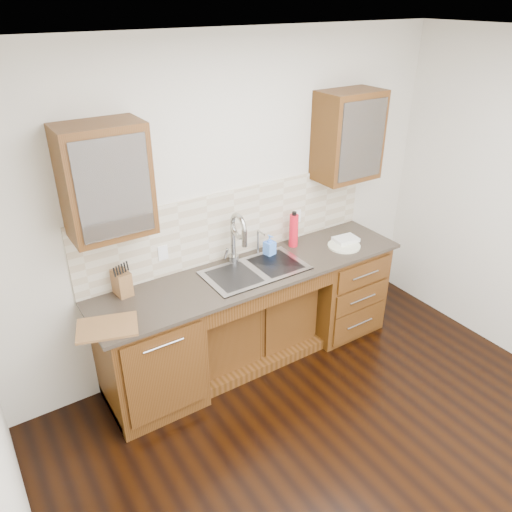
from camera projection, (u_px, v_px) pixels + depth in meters
ground at (366, 476)px, 3.45m from camera, size 4.00×3.50×0.10m
ceiling at (434, 34)px, 2.13m from camera, size 4.00×3.50×0.10m
wall_back at (230, 205)px, 4.12m from camera, size 4.00×0.10×2.70m
base_cabinet_left at (149, 356)px, 3.83m from camera, size 0.70×0.62×0.88m
base_cabinet_center at (248, 320)px, 4.39m from camera, size 1.20×0.44×0.70m
base_cabinet_right at (337, 285)px, 4.74m from camera, size 0.70×0.62×0.88m
countertop at (254, 272)px, 4.06m from camera, size 2.70×0.65×0.03m
backsplash at (234, 224)px, 4.15m from camera, size 2.70×0.02×0.59m
sink at (255, 280)px, 4.08m from camera, size 0.84×0.46×0.19m
faucet at (233, 240)px, 4.08m from camera, size 0.04×0.04×0.40m
filter_tap at (258, 241)px, 4.25m from camera, size 0.02×0.02×0.24m
upper_cabinet_left at (105, 181)px, 3.23m from camera, size 0.55×0.34×0.75m
upper_cabinet_right at (348, 136)px, 4.24m from camera, size 0.55×0.34×0.75m
outlet_left at (163, 253)px, 3.86m from camera, size 0.08×0.01×0.12m
outlet_right at (297, 216)px, 4.49m from camera, size 0.08×0.01×0.12m
soap_bottle at (270, 245)px, 4.24m from camera, size 0.10×0.10×0.19m
water_bottle at (294, 231)px, 4.37m from camera, size 0.08×0.08×0.30m
plate at (344, 246)px, 4.42m from camera, size 0.33×0.33×0.02m
dish_towel at (346, 239)px, 4.48m from camera, size 0.22×0.17×0.03m
knife_block at (121, 282)px, 3.69m from camera, size 0.12×0.18×0.19m
cutting_board at (107, 327)px, 3.35m from camera, size 0.47×0.39×0.02m
cup_left_a at (87, 192)px, 3.20m from camera, size 0.16×0.16×0.10m
cup_left_b at (113, 187)px, 3.28m from camera, size 0.10×0.10×0.09m
cup_right_a at (338, 144)px, 4.21m from camera, size 0.13×0.13×0.09m
cup_right_b at (351, 142)px, 4.29m from camera, size 0.11×0.11×0.08m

